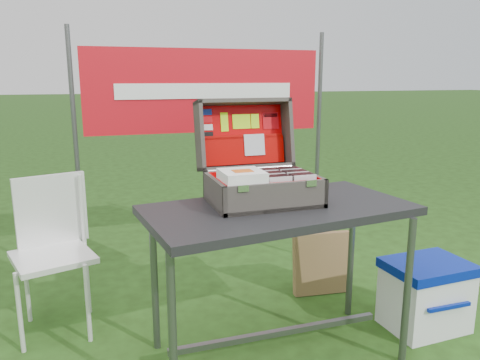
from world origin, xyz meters
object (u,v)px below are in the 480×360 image
object	(u,v)px
suitcase	(259,152)
cooler	(426,295)
cardboard_box	(322,263)
table	(278,283)
chair	(53,259)

from	to	relation	value
suitcase	cooler	bearing A→B (deg)	-8.99
cardboard_box	suitcase	bearing A→B (deg)	-138.56
table	chair	distance (m)	1.22
suitcase	cooler	size ratio (longest dim) A/B	1.18
table	cardboard_box	xyz separation A→B (m)	(0.56, 0.57, -0.19)
table	cooler	distance (m)	0.92
cooler	chair	size ratio (longest dim) A/B	0.52
table	cooler	xyz separation A→B (m)	(0.90, -0.01, -0.20)
suitcase	cardboard_box	distance (m)	1.11
suitcase	table	bearing A→B (deg)	-69.61
cardboard_box	chair	bearing A→B (deg)	-174.81
chair	cardboard_box	bearing A→B (deg)	-17.75
cooler	cardboard_box	bearing A→B (deg)	117.65
cooler	cardboard_box	world-z (taller)	cardboard_box
suitcase	cardboard_box	world-z (taller)	suitcase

